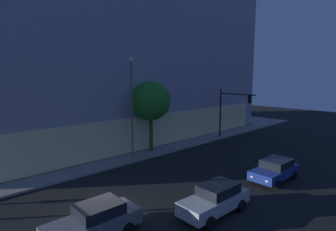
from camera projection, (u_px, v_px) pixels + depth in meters
The scene contains 8 objects.
ground_plane at pixel (103, 214), 15.30m from camera, with size 120.00×120.00×0.00m, color black.
modern_building at pixel (115, 53), 36.40m from camera, with size 37.48×20.70×21.80m.
traffic_light_far_corner at pixel (231, 106), 32.68m from camera, with size 0.42×4.89×6.04m.
street_lamp_sidewalk at pixel (132, 97), 25.07m from camera, with size 0.44×0.44×9.29m.
sidewalk_tree at pixel (151, 101), 27.17m from camera, with size 3.98×3.98×7.13m.
car_grey at pixel (95, 221), 13.00m from camera, with size 4.60×2.13×1.63m.
car_silver at pixel (215, 199), 15.27m from camera, with size 4.55×2.10×1.67m.
car_blue at pixel (275, 169), 20.33m from camera, with size 4.45×2.23×1.52m.
Camera 1 is at (-7.27, -12.92, 7.69)m, focal length 28.97 mm.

